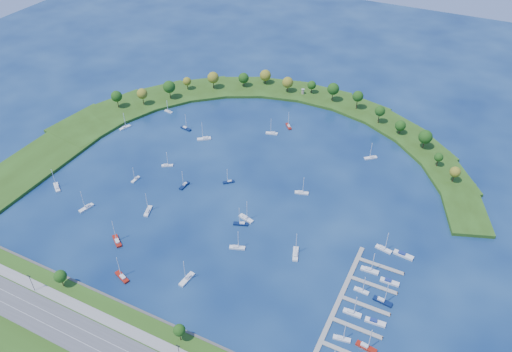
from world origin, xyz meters
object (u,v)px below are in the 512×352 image
at_px(moored_boat_6, 289,126).
at_px(moored_boat_11, 86,207).
at_px(moored_boat_8, 187,279).
at_px(docked_boat_11, 403,255).
at_px(moored_boat_12, 229,181).
at_px(docked_boat_2, 342,338).
at_px(moored_boat_20, 184,185).
at_px(docked_boat_10, 384,249).
at_px(moored_boat_17, 169,111).
at_px(moored_boat_13, 148,211).
at_px(moored_boat_21, 371,157).
at_px(moored_boat_2, 237,247).
at_px(moored_boat_16, 272,133).
at_px(docked_boat_7, 383,301).
at_px(docked_boat_4, 352,312).
at_px(moored_boat_18, 136,179).
at_px(moored_boat_0, 125,127).
at_px(docked_boat_5, 375,322).
at_px(moored_boat_5, 122,277).
at_px(moored_boat_1, 246,218).
at_px(moored_boat_4, 241,223).
at_px(moored_boat_3, 57,187).
at_px(docked_boat_8, 370,270).
at_px(moored_boat_14, 117,241).
at_px(moored_boat_10, 167,165).
at_px(harbor_tower, 303,91).
at_px(moored_boat_19, 302,192).
at_px(docked_boat_3, 366,347).
at_px(moored_boat_15, 296,254).
at_px(docked_boat_9, 389,282).
at_px(dock_system, 352,313).
at_px(moored_boat_9, 204,138).

bearing_deg(moored_boat_6, moored_boat_11, 112.28).
distance_m(moored_boat_8, docked_boat_11, 107.94).
distance_m(moored_boat_12, docked_boat_2, 119.06).
bearing_deg(moored_boat_20, docked_boat_10, 93.81).
bearing_deg(docked_boat_11, moored_boat_17, 166.58).
bearing_deg(moored_boat_17, moored_boat_13, 126.24).
relative_size(moored_boat_11, moored_boat_21, 1.05).
height_order(moored_boat_2, moored_boat_16, moored_boat_16).
bearing_deg(docked_boat_7, docked_boat_11, 93.08).
xyz_separation_m(moored_boat_16, docked_boat_4, (93.76, -117.07, 0.01)).
xyz_separation_m(moored_boat_8, docked_boat_7, (87.02, 28.56, -0.02)).
distance_m(moored_boat_18, moored_boat_20, 30.48).
height_order(moored_boat_0, docked_boat_5, moored_boat_0).
bearing_deg(docked_boat_2, moored_boat_5, 177.98).
xyz_separation_m(moored_boat_1, moored_boat_21, (45.21, 85.33, -0.04)).
bearing_deg(moored_boat_1, moored_boat_6, 115.20).
xyz_separation_m(moored_boat_11, docked_boat_10, (156.94, 42.63, -0.01)).
height_order(docked_boat_2, docked_boat_4, docked_boat_4).
bearing_deg(moored_boat_5, docked_boat_10, -125.59).
xyz_separation_m(moored_boat_4, moored_boat_16, (-22.53, 88.13, 0.00)).
bearing_deg(moored_boat_3, docked_boat_8, -137.83).
height_order(moored_boat_6, moored_boat_14, moored_boat_14).
height_order(moored_boat_17, docked_boat_10, docked_boat_10).
bearing_deg(moored_boat_1, moored_boat_10, 177.74).
bearing_deg(harbor_tower, moored_boat_2, -79.55).
height_order(moored_boat_14, moored_boat_19, moored_boat_14).
bearing_deg(moored_boat_4, moored_boat_19, -136.59).
height_order(docked_boat_8, docked_boat_11, docked_boat_8).
bearing_deg(docked_boat_11, moored_boat_2, -151.24).
bearing_deg(moored_boat_11, moored_boat_3, -88.80).
xyz_separation_m(moored_boat_16, docked_boat_3, (104.25, -131.06, 0.04)).
bearing_deg(docked_boat_2, moored_boat_4, 138.76).
relative_size(moored_boat_1, moored_boat_10, 1.27).
xyz_separation_m(moored_boat_4, moored_boat_8, (-5.29, -45.24, 0.06)).
xyz_separation_m(moored_boat_8, docked_boat_3, (87.01, 2.30, -0.02)).
height_order(moored_boat_5, moored_boat_15, moored_boat_15).
height_order(harbor_tower, moored_boat_12, moored_boat_12).
height_order(moored_boat_5, moored_boat_18, moored_boat_5).
xyz_separation_m(moored_boat_1, moored_boat_20, (-45.73, 9.27, -0.05)).
bearing_deg(docked_boat_11, moored_boat_0, 176.44).
xyz_separation_m(moored_boat_4, docked_boat_9, (81.68, -4.04, -0.23)).
bearing_deg(moored_boat_4, moored_boat_6, -101.04).
bearing_deg(moored_boat_0, moored_boat_15, -90.39).
bearing_deg(docked_boat_2, moored_boat_6, 111.17).
distance_m(dock_system, moored_boat_5, 108.83).
bearing_deg(moored_boat_13, docked_boat_7, -109.23).
bearing_deg(moored_boat_1, harbor_tower, 115.25).
height_order(moored_boat_9, moored_boat_16, moored_boat_9).
relative_size(moored_boat_11, moored_boat_14, 0.92).
xyz_separation_m(moored_boat_5, moored_boat_19, (53.29, 96.59, -0.05)).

